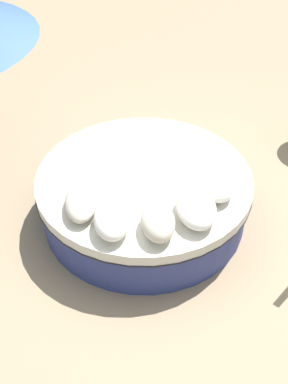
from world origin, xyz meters
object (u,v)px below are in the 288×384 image
object	(u,v)px
throw_pillow_2	(158,222)
throw_pillow_3	(196,207)
throw_pillow_0	(81,201)
round_bed	(144,195)
throw_pillow_1	(112,219)
throw_pillow_4	(216,186)

from	to	relation	value
throw_pillow_2	throw_pillow_3	distance (m)	0.39
throw_pillow_0	throw_pillow_2	world-z (taller)	throw_pillow_2
round_bed	throw_pillow_0	bearing A→B (deg)	125.86
throw_pillow_2	throw_pillow_3	world-z (taller)	throw_pillow_2
round_bed	throw_pillow_3	distance (m)	0.83
throw_pillow_1	throw_pillow_2	world-z (taller)	throw_pillow_2
throw_pillow_0	throw_pillow_3	bearing A→B (deg)	-100.36
round_bed	throw_pillow_1	size ratio (longest dim) A/B	4.36
round_bed	throw_pillow_4	distance (m)	0.82
round_bed	throw_pillow_3	bearing A→B (deg)	-146.23
throw_pillow_0	throw_pillow_3	world-z (taller)	throw_pillow_3
round_bed	throw_pillow_0	distance (m)	0.82
throw_pillow_3	throw_pillow_4	xyz separation A→B (m)	(0.29, -0.24, -0.01)
throw_pillow_0	throw_pillow_2	size ratio (longest dim) A/B	1.20
throw_pillow_1	throw_pillow_3	distance (m)	0.75
throw_pillow_4	throw_pillow_3	bearing A→B (deg)	140.22
round_bed	throw_pillow_2	distance (m)	0.87
throw_pillow_0	throw_pillow_1	bearing A→B (deg)	-135.85
round_bed	throw_pillow_4	xyz separation A→B (m)	(-0.33, -0.65, 0.37)
throw_pillow_0	round_bed	bearing A→B (deg)	-54.14
throw_pillow_0	throw_pillow_3	distance (m)	1.03
throw_pillow_0	throw_pillow_3	xyz separation A→B (m)	(-0.19, -1.02, 0.02)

